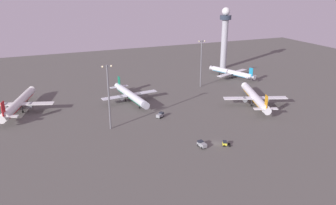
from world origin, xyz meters
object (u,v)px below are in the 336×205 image
airplane_terminal_side (18,103)px  pushback_tug (225,143)px  airplane_far_stand (130,95)px  apron_light_central (109,94)px  airplane_near_gate (255,97)px  baggage_tractor (160,115)px  apron_light_east (201,61)px  cargo_loader (202,144)px  airplane_taxiway_distant (232,73)px  control_tower (225,34)px

airplane_terminal_side → pushback_tug: bearing=-25.7°
airplane_far_stand → apron_light_central: 37.24m
airplane_terminal_side → apron_light_central: bearing=-27.6°
airplane_near_gate → airplane_far_stand: airplane_near_gate is taller
baggage_tractor → apron_light_east: (40.52, 37.26, 14.61)m
cargo_loader → apron_light_east: bearing=56.5°
baggage_tractor → pushback_tug: (12.38, -36.72, -0.11)m
pushback_tug → baggage_tractor: bearing=44.1°
pushback_tug → apron_light_central: apron_light_central is taller
airplane_near_gate → airplane_terminal_side: (-111.52, 35.96, 0.17)m
airplane_near_gate → pushback_tug: bearing=-118.3°
airplane_taxiway_distant → apron_light_central: bearing=-171.8°
airplane_near_gate → apron_light_central: 76.20m
airplane_terminal_side → airplane_taxiway_distant: 130.25m
airplane_near_gate → airplane_far_stand: bearing=173.2°
apron_light_east → apron_light_central: size_ratio=0.99×
control_tower → airplane_far_stand: (-84.08, -45.94, -20.99)m
airplane_near_gate → pushback_tug: (-38.48, -34.08, -2.98)m
baggage_tractor → apron_light_central: (-24.40, -3.83, 14.69)m
airplane_far_stand → pushback_tug: size_ratio=11.02×
airplane_taxiway_distant → apron_light_east: 32.42m
airplane_far_stand → airplane_taxiway_distant: (75.38, 20.54, -0.32)m
airplane_near_gate → apron_light_east: bearing=124.7°
control_tower → airplane_taxiway_distant: 34.28m
pushback_tug → apron_light_east: apron_light_east is taller
airplane_taxiway_distant → apron_light_east: size_ratio=1.24×
airplane_far_stand → cargo_loader: airplane_far_stand is taller
control_tower → airplane_near_gate: bearing=-109.6°
pushback_tug → airplane_near_gate: bearing=-23.0°
airplane_terminal_side → cargo_loader: bearing=-28.3°
control_tower → baggage_tractor: 108.74m
airplane_near_gate → baggage_tractor: 51.02m
airplane_terminal_side → cargo_loader: 93.28m
apron_light_central → pushback_tug: bearing=-41.8°
control_tower → airplane_taxiway_distant: (-8.70, -25.41, -21.31)m
baggage_tractor → control_tower: bearing=98.2°
control_tower → airplane_near_gate: (-26.70, -75.09, -20.73)m
airplane_taxiway_distant → pushback_tug: bearing=-144.4°
airplane_far_stand → airplane_near_gate: bearing=146.6°
control_tower → apron_light_east: size_ratio=1.55×
control_tower → pushback_tug: control_tower is taller
cargo_loader → apron_light_central: bearing=126.5°
airplane_taxiway_distant → cargo_loader: 104.19m
airplane_terminal_side → baggage_tractor: (60.65, -33.32, -3.04)m
airplane_near_gate → airplane_taxiway_distant: 52.85m
airplane_terminal_side → baggage_tractor: 69.27m
airplane_near_gate → control_tower: bearing=90.6°
airplane_far_stand → apron_light_central: size_ratio=1.40×
pushback_tug → apron_light_central: (-36.79, 32.89, 14.80)m
pushback_tug → apron_light_central: 51.52m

